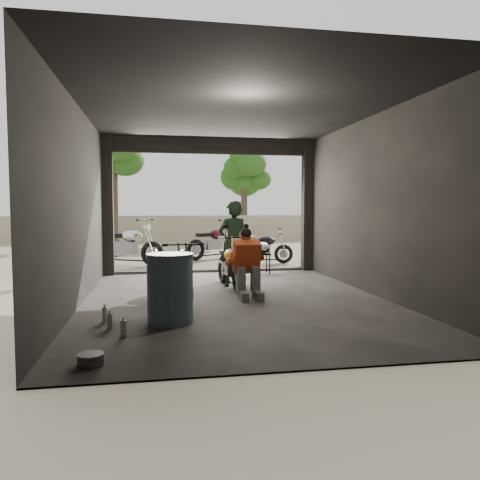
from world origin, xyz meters
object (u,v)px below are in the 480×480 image
object	(u,v)px
left_bike	(176,272)
stool	(262,256)
oil_drum	(170,290)
outside_bike_a	(128,242)
rider	(233,244)
mechanic	(248,265)
sign_post	(331,208)
outside_bike_c	(263,246)
main_bike	(230,262)
helmet	(263,247)
outside_bike_b	(214,239)

from	to	relation	value
left_bike	stool	xyz separation A→B (m)	(2.13, 2.91, -0.08)
oil_drum	outside_bike_a	bearing A→B (deg)	97.97
rider	oil_drum	size ratio (longest dim) A/B	1.79
mechanic	sign_post	distance (m)	6.12
left_bike	outside_bike_c	xyz separation A→B (m)	(2.61, 4.90, -0.00)
main_bike	stool	distance (m)	2.10
helmet	outside_bike_a	bearing A→B (deg)	167.48
outside_bike_b	rider	distance (m)	5.09
left_bike	sign_post	world-z (taller)	sign_post
outside_bike_c	mechanic	distance (m)	5.09
left_bike	helmet	world-z (taller)	left_bike
rider	stool	size ratio (longest dim) A/B	3.41
rider	mechanic	bearing A→B (deg)	76.46
outside_bike_b	mechanic	size ratio (longest dim) A/B	1.50
outside_bike_b	rider	xyz separation A→B (m)	(-0.25, -5.08, 0.25)
outside_bike_b	mechanic	xyz separation A→B (m)	(-0.19, -6.33, -0.01)
outside_bike_c	outside_bike_b	bearing A→B (deg)	45.20
main_bike	sign_post	bearing A→B (deg)	42.60
helmet	stool	bearing A→B (deg)	-106.73
rider	stool	xyz separation A→B (m)	(0.96, 1.65, -0.43)
rider	helmet	size ratio (longest dim) A/B	5.95
stool	outside_bike_c	bearing A→B (deg)	76.52
stool	left_bike	bearing A→B (deg)	-126.20
outside_bike_c	stool	size ratio (longest dim) A/B	2.99
outside_bike_a	stool	xyz separation A→B (m)	(3.21, -2.27, -0.21)
left_bike	helmet	xyz separation A→B (m)	(2.17, 2.96, 0.12)
outside_bike_b	outside_bike_c	world-z (taller)	outside_bike_b
left_bike	outside_bike_a	bearing A→B (deg)	89.58
left_bike	outside_bike_a	xyz separation A→B (m)	(-1.08, 5.18, 0.13)
rider	left_bike	bearing A→B (deg)	31.14
left_bike	stool	world-z (taller)	left_bike
mechanic	oil_drum	xyz separation A→B (m)	(-1.37, -1.52, -0.11)
oil_drum	sign_post	world-z (taller)	sign_post
outside_bike_b	stool	bearing A→B (deg)	159.30
outside_bike_c	sign_post	bearing A→B (deg)	-82.36
helmet	oil_drum	world-z (taller)	oil_drum
outside_bike_b	oil_drum	distance (m)	8.01
left_bike	outside_bike_c	distance (m)	5.55
helmet	left_bike	bearing A→B (deg)	-104.38
mechanic	stool	xyz separation A→B (m)	(0.91, 2.91, -0.16)
rider	mechanic	distance (m)	1.28
rider	sign_post	world-z (taller)	sign_post
outside_bike_b	main_bike	bearing A→B (deg)	143.94
main_bike	left_bike	world-z (taller)	main_bike
main_bike	outside_bike_a	xyz separation A→B (m)	(-2.17, 4.09, 0.11)
outside_bike_c	oil_drum	bearing A→B (deg)	162.22
left_bike	main_bike	bearing A→B (deg)	32.89
outside_bike_b	helmet	bearing A→B (deg)	160.12
left_bike	outside_bike_b	xyz separation A→B (m)	(1.42, 6.33, 0.09)
outside_bike_a	helmet	bearing A→B (deg)	-94.86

